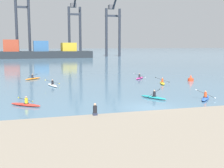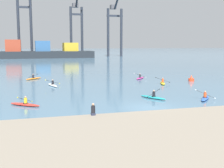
{
  "view_description": "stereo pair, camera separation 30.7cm",
  "coord_description": "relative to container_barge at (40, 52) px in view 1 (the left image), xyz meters",
  "views": [
    {
      "loc": [
        -10.93,
        -24.44,
        5.78
      ],
      "look_at": [
        -0.07,
        12.43,
        0.6
      ],
      "focal_mm": 47.11,
      "sensor_mm": 36.0,
      "label": 1
    },
    {
      "loc": [
        -10.64,
        -24.52,
        5.78
      ],
      "look_at": [
        -0.07,
        12.43,
        0.6
      ],
      "focal_mm": 47.11,
      "sensor_mm": 36.0,
      "label": 2
    }
  ],
  "objects": [
    {
      "name": "kayak_white",
      "position": [
        -2.68,
        -89.0,
        -2.39
      ],
      "size": [
        2.15,
        3.45,
        1.01
      ],
      "color": "silver",
      "rests_on": "ground"
    },
    {
      "name": "container_barge",
      "position": [
        0.0,
        0.0,
        0.0
      ],
      "size": [
        43.35,
        10.65,
        7.78
      ],
      "color": "#1E2328",
      "rests_on": "ground"
    },
    {
      "name": "ground_plane",
      "position": [
        4.77,
        -105.9,
        -2.56
      ],
      "size": [
        800.0,
        800.0,
        0.0
      ],
      "primitive_type": "plane",
      "color": "#476B84"
    },
    {
      "name": "gantry_crane_west_mid",
      "position": [
        -6.72,
        9.69,
        15.26
      ],
      "size": [
        6.7,
        16.39,
        37.11
      ],
      "color": "#232833",
      "rests_on": "ground"
    },
    {
      "name": "kayak_red",
      "position": [
        -6.3,
        -101.89,
        -2.39
      ],
      "size": [
        3.02,
        2.61,
        1.05
      ],
      "color": "red",
      "rests_on": "ground"
    },
    {
      "name": "channel_buoy",
      "position": [
        18.92,
        -89.49,
        -2.2
      ],
      "size": [
        0.9,
        0.9,
        1.0
      ],
      "color": "red",
      "rests_on": "ground"
    },
    {
      "name": "kayak_yellow",
      "position": [
        13.13,
        -91.17,
        -2.39
      ],
      "size": [
        2.08,
        3.4,
        1.02
      ],
      "color": "yellow",
      "rests_on": "ground"
    },
    {
      "name": "kayak_blue",
      "position": [
        11.99,
        -103.78,
        -2.39
      ],
      "size": [
        2.7,
        2.94,
        1.06
      ],
      "color": "#2856B2",
      "rests_on": "ground"
    },
    {
      "name": "kayak_teal",
      "position": [
        6.94,
        -101.73,
        -2.39
      ],
      "size": [
        2.1,
        3.29,
        1.0
      ],
      "color": "teal",
      "rests_on": "ground"
    },
    {
      "name": "kayak_orange",
      "position": [
        -5.09,
        -80.0,
        -2.39
      ],
      "size": [
        2.88,
        2.77,
        1.01
      ],
      "color": "orange",
      "rests_on": "ground"
    },
    {
      "name": "kayak_magenta",
      "position": [
        12.29,
        -84.27,
        -2.39
      ],
      "size": [
        2.65,
        2.99,
        0.97
      ],
      "color": "#C13384",
      "rests_on": "ground"
    },
    {
      "name": "gantry_crane_east",
      "position": [
        35.02,
        7.5,
        13.17
      ],
      "size": [
        7.85,
        15.33,
        31.86
      ],
      "color": "#232833",
      "rests_on": "ground"
    },
    {
      "name": "gantry_crane_east_mid",
      "position": [
        17.39,
        13.33,
        14.35
      ],
      "size": [
        6.59,
        17.28,
        37.14
      ],
      "color": "#232833",
      "rests_on": "ground"
    },
    {
      "name": "seated_onlooker",
      "position": [
        -1.41,
        -109.81,
        -1.53
      ],
      "size": [
        0.32,
        0.3,
        0.9
      ],
      "color": "#23283D",
      "rests_on": "stone_quay"
    }
  ]
}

